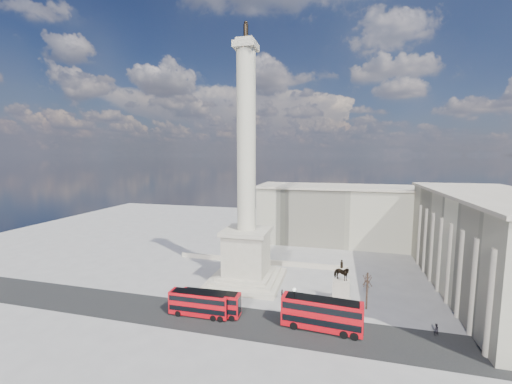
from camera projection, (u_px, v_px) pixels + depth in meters
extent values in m
plane|color=gray|center=(239.00, 292.00, 58.39)|extent=(180.00, 180.00, 0.00)
cube|color=#242424|center=(251.00, 323.00, 47.53)|extent=(120.00, 9.00, 0.01)
cube|color=#BAB19B|center=(247.00, 279.00, 63.14)|extent=(14.00, 14.00, 1.00)
cube|color=#BAB19B|center=(247.00, 276.00, 63.05)|extent=(12.00, 12.00, 0.50)
cube|color=#BAB19B|center=(247.00, 273.00, 62.99)|extent=(10.00, 10.00, 0.50)
cube|color=#BAB19B|center=(247.00, 253.00, 62.50)|extent=(8.00, 8.00, 8.00)
cube|color=#BAB19B|center=(247.00, 231.00, 61.99)|extent=(9.00, 9.00, 0.80)
cylinder|color=beige|center=(246.00, 142.00, 59.97)|extent=(3.60, 3.60, 34.00)
cube|color=#BAB19B|center=(246.00, 46.00, 57.93)|extent=(4.20, 4.20, 1.20)
cube|color=#BAB19B|center=(246.00, 41.00, 57.83)|extent=(3.20, 3.20, 0.60)
cylinder|color=black|center=(246.00, 32.00, 57.64)|extent=(0.90, 0.90, 2.60)
sphere|color=black|center=(246.00, 23.00, 57.46)|extent=(0.70, 0.70, 0.70)
cube|color=#B8AC98|center=(260.00, 261.00, 73.71)|extent=(40.00, 0.60, 1.10)
cube|color=beige|center=(497.00, 248.00, 55.77)|extent=(18.00, 45.00, 18.00)
cube|color=#B8AC98|center=(502.00, 196.00, 54.69)|extent=(19.00, 46.00, 0.60)
cube|color=beige|center=(346.00, 215.00, 90.95)|extent=(50.00, 16.00, 16.00)
cube|color=#B8AC98|center=(347.00, 187.00, 89.99)|extent=(51.00, 17.00, 0.60)
cube|color=red|center=(210.00, 303.00, 49.68)|extent=(9.66, 2.50, 3.53)
cube|color=black|center=(210.00, 307.00, 49.76)|extent=(9.28, 2.55, 0.78)
cube|color=black|center=(210.00, 297.00, 49.57)|extent=(9.28, 2.55, 0.78)
cube|color=black|center=(210.00, 292.00, 49.47)|extent=(8.69, 2.25, 0.05)
cylinder|color=black|center=(192.00, 310.00, 50.55)|extent=(1.04, 2.33, 0.96)
cylinder|color=black|center=(227.00, 314.00, 49.29)|extent=(1.04, 2.33, 0.96)
cylinder|color=black|center=(234.00, 315.00, 49.04)|extent=(1.04, 2.33, 0.96)
cube|color=red|center=(199.00, 303.00, 49.50)|extent=(9.69, 2.34, 3.56)
cube|color=black|center=(199.00, 307.00, 49.57)|extent=(9.31, 2.39, 0.79)
cube|color=black|center=(199.00, 298.00, 49.39)|extent=(9.31, 2.39, 0.79)
cube|color=black|center=(199.00, 292.00, 49.29)|extent=(8.72, 2.11, 0.05)
cylinder|color=black|center=(181.00, 311.00, 50.43)|extent=(1.00, 2.33, 0.97)
cylinder|color=black|center=(216.00, 315.00, 49.05)|extent=(1.00, 2.33, 0.97)
cylinder|color=black|center=(223.00, 316.00, 48.78)|extent=(1.00, 2.33, 0.97)
cube|color=red|center=(322.00, 314.00, 45.45)|extent=(11.71, 3.48, 4.25)
cube|color=black|center=(321.00, 319.00, 45.53)|extent=(11.26, 3.51, 0.94)
cube|color=black|center=(322.00, 306.00, 45.32)|extent=(11.26, 3.51, 0.94)
cube|color=black|center=(322.00, 299.00, 45.20)|extent=(10.54, 3.13, 0.06)
cylinder|color=black|center=(296.00, 322.00, 46.89)|extent=(1.36, 2.82, 1.15)
cylinder|color=black|center=(344.00, 330.00, 44.63)|extent=(1.36, 2.82, 1.15)
cylinder|color=black|center=(354.00, 332.00, 44.19)|extent=(1.36, 2.82, 1.15)
cylinder|color=black|center=(294.00, 327.00, 45.97)|extent=(0.42, 0.42, 0.48)
cylinder|color=black|center=(294.00, 310.00, 45.67)|extent=(0.15, 0.15, 5.76)
cylinder|color=black|center=(294.00, 292.00, 45.34)|extent=(0.29, 0.29, 0.29)
sphere|color=silver|center=(294.00, 290.00, 45.30)|extent=(0.54, 0.54, 0.54)
cube|color=#B8AC98|center=(340.00, 301.00, 54.42)|extent=(3.59, 2.69, 0.45)
cube|color=#B8AC98|center=(341.00, 291.00, 54.22)|extent=(2.87, 1.97, 3.95)
imported|color=black|center=(341.00, 273.00, 53.85)|extent=(3.14, 2.25, 2.42)
cylinder|color=black|center=(342.00, 265.00, 53.67)|extent=(0.45, 0.45, 1.08)
sphere|color=black|center=(342.00, 261.00, 53.59)|extent=(0.32, 0.32, 0.32)
cylinder|color=#332319|center=(469.00, 302.00, 47.22)|extent=(0.27, 0.27, 6.74)
cylinder|color=#332319|center=(367.00, 291.00, 51.55)|extent=(0.29, 0.29, 6.23)
cylinder|color=#332319|center=(460.00, 261.00, 64.26)|extent=(0.32, 0.32, 7.50)
imported|color=black|center=(335.00, 307.00, 50.95)|extent=(0.72, 0.60, 1.67)
imported|color=black|center=(436.00, 329.00, 44.28)|extent=(0.98, 0.86, 1.72)
imported|color=black|center=(282.00, 294.00, 55.56)|extent=(0.86, 1.09, 1.73)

